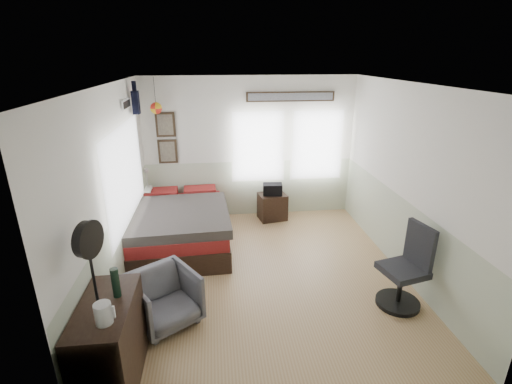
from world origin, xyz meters
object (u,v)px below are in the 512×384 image
(dresser, at_px, (111,344))
(nightstand, at_px, (272,207))
(task_chair, at_px, (406,273))
(bed, at_px, (181,226))
(armchair, at_px, (165,298))

(dresser, bearing_deg, nightstand, 59.72)
(dresser, relative_size, nightstand, 1.96)
(dresser, distance_m, task_chair, 3.50)
(bed, xyz_separation_m, nightstand, (1.70, 0.86, -0.08))
(dresser, relative_size, task_chair, 0.90)
(dresser, distance_m, nightstand, 4.24)
(armchair, relative_size, task_chair, 0.65)
(nightstand, xyz_separation_m, task_chair, (1.26, -2.83, 0.19))
(task_chair, bearing_deg, bed, 133.00)
(nightstand, bearing_deg, dresser, -130.53)
(bed, distance_m, armchair, 1.97)
(task_chair, bearing_deg, armchair, 166.75)
(bed, distance_m, task_chair, 3.56)
(dresser, xyz_separation_m, nightstand, (2.14, 3.66, -0.19))
(bed, bearing_deg, dresser, -101.70)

